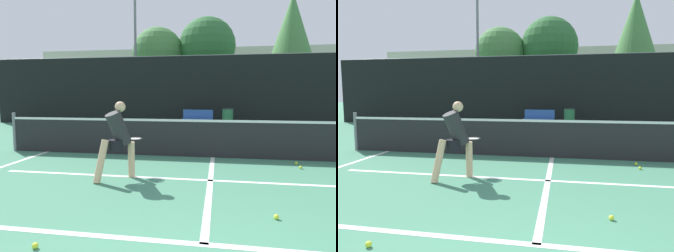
# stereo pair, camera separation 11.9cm
# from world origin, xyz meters

# --- Properties ---
(court_baseline_near) EXTENTS (11.00, 0.10, 0.01)m
(court_baseline_near) POSITION_xyz_m (0.00, 1.67, 0.00)
(court_baseline_near) COLOR white
(court_baseline_near) RESTS_ON ground
(court_service_line) EXTENTS (8.25, 0.10, 0.01)m
(court_service_line) POSITION_xyz_m (0.00, 4.06, 0.00)
(court_service_line) COLOR white
(court_service_line) RESTS_ON ground
(court_center_mark) EXTENTS (0.10, 4.44, 0.01)m
(court_center_mark) POSITION_xyz_m (0.00, 3.89, 0.00)
(court_center_mark) COLOR white
(court_center_mark) RESTS_ON ground
(net) EXTENTS (11.09, 0.09, 1.07)m
(net) POSITION_xyz_m (0.00, 6.11, 0.51)
(net) COLOR slate
(net) RESTS_ON ground
(fence_back) EXTENTS (24.00, 0.06, 3.49)m
(fence_back) POSITION_xyz_m (0.00, 13.63, 1.74)
(fence_back) COLOR black
(fence_back) RESTS_ON ground
(player_practicing) EXTENTS (0.80, 1.14, 1.45)m
(player_practicing) POSITION_xyz_m (-1.69, 3.87, 0.79)
(player_practicing) COLOR #DBAD84
(player_practicing) RESTS_ON ground
(tennis_ball_scattered_0) EXTENTS (0.07, 0.07, 0.07)m
(tennis_ball_scattered_0) POSITION_xyz_m (-1.71, 1.30, 0.03)
(tennis_ball_scattered_0) COLOR #D1E033
(tennis_ball_scattered_0) RESTS_ON ground
(tennis_ball_scattered_2) EXTENTS (0.07, 0.07, 0.07)m
(tennis_ball_scattered_2) POSITION_xyz_m (1.87, 5.65, 0.03)
(tennis_ball_scattered_2) COLOR #D1E033
(tennis_ball_scattered_2) RESTS_ON ground
(tennis_ball_scattered_5) EXTENTS (0.07, 0.07, 0.07)m
(tennis_ball_scattered_5) POSITION_xyz_m (0.87, 2.47, 0.03)
(tennis_ball_scattered_5) COLOR #D1E033
(tennis_ball_scattered_5) RESTS_ON ground
(tennis_ball_scattered_7) EXTENTS (0.07, 0.07, 0.07)m
(tennis_ball_scattered_7) POSITION_xyz_m (1.87, 5.26, 0.03)
(tennis_ball_scattered_7) COLOR #D1E033
(tennis_ball_scattered_7) RESTS_ON ground
(courtside_bench) EXTENTS (1.44, 0.54, 0.86)m
(courtside_bench) POSITION_xyz_m (-0.84, 12.55, 0.46)
(courtside_bench) COLOR #2D519E
(courtside_bench) RESTS_ON ground
(trash_bin) EXTENTS (0.50, 0.50, 0.96)m
(trash_bin) POSITION_xyz_m (0.53, 12.41, 0.48)
(trash_bin) COLOR #28603D
(trash_bin) RESTS_ON ground
(parked_car) EXTENTS (1.72, 3.96, 1.42)m
(parked_car) POSITION_xyz_m (0.51, 16.93, 0.60)
(parked_car) COLOR black
(parked_car) RESTS_ON ground
(floodlight_mast) EXTENTS (1.10, 0.24, 10.00)m
(floodlight_mast) POSITION_xyz_m (-5.04, 16.99, 6.21)
(floodlight_mast) COLOR slate
(floodlight_mast) RESTS_ON ground
(tree_west) EXTENTS (2.99, 2.99, 7.97)m
(tree_west) POSITION_xyz_m (4.66, 19.37, 5.62)
(tree_west) COLOR brown
(tree_west) RESTS_ON ground
(tree_mid) EXTENTS (3.83, 3.83, 6.74)m
(tree_mid) POSITION_xyz_m (-0.74, 19.50, 4.81)
(tree_mid) COLOR brown
(tree_mid) RESTS_ON ground
(tree_east) EXTENTS (3.48, 3.48, 6.12)m
(tree_east) POSITION_xyz_m (-4.06, 19.14, 4.37)
(tree_east) COLOR brown
(tree_east) RESTS_ON ground
(building_far) EXTENTS (36.00, 2.40, 5.97)m
(building_far) POSITION_xyz_m (0.00, 28.90, 2.98)
(building_far) COLOR beige
(building_far) RESTS_ON ground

